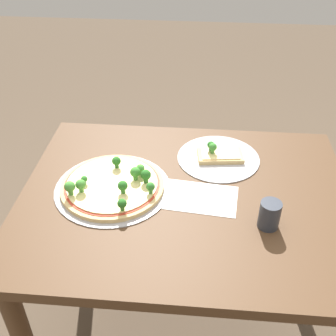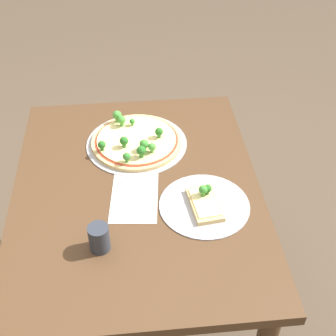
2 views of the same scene
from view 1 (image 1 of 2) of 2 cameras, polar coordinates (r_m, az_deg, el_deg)
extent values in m
plane|color=brown|center=(1.84, 1.81, -20.48)|extent=(8.00, 8.00, 0.00)
cube|color=#4C331E|center=(1.33, 2.35, -4.27)|extent=(1.03, 0.81, 0.04)
cylinder|color=#4C331E|center=(1.87, 16.93, -6.14)|extent=(0.06, 0.06, 0.66)
cylinder|color=#4C331E|center=(1.88, -11.40, -4.62)|extent=(0.06, 0.06, 0.66)
cylinder|color=#A3A3A8|center=(1.35, -7.51, -2.71)|extent=(0.37, 0.37, 0.00)
cylinder|color=#DBB775|center=(1.34, -7.54, -2.41)|extent=(0.33, 0.33, 0.01)
cylinder|color=#B73823|center=(1.34, -7.57, -2.15)|extent=(0.30, 0.30, 0.00)
cylinder|color=#F4DB8E|center=(1.34, -7.58, -2.05)|extent=(0.29, 0.29, 0.00)
sphere|color=#286B23|center=(1.22, -6.25, -4.79)|extent=(0.03, 0.03, 0.03)
cylinder|color=#37742D|center=(1.23, -6.20, -5.43)|extent=(0.01, 0.01, 0.01)
sphere|color=#286B23|center=(1.31, -3.04, -0.91)|extent=(0.03, 0.03, 0.03)
cylinder|color=#37742D|center=(1.32, -3.01, -1.65)|extent=(0.01, 0.01, 0.01)
sphere|color=#479338|center=(1.30, -11.76, -2.18)|extent=(0.03, 0.03, 0.03)
cylinder|color=#51973E|center=(1.31, -11.66, -2.88)|extent=(0.01, 0.01, 0.01)
sphere|color=#479338|center=(1.30, -13.18, -2.46)|extent=(0.03, 0.03, 0.03)
cylinder|color=#51973E|center=(1.31, -13.05, -3.21)|extent=(0.02, 0.02, 0.02)
sphere|color=#337A2D|center=(1.34, -11.30, -1.52)|extent=(0.02, 0.02, 0.02)
cylinder|color=#3F8136|center=(1.34, -11.24, -1.97)|extent=(0.01, 0.01, 0.01)
sphere|color=#479338|center=(1.35, -3.77, -0.04)|extent=(0.03, 0.03, 0.03)
cylinder|color=#51973E|center=(1.36, -3.74, -0.65)|extent=(0.01, 0.01, 0.01)
sphere|color=#286B23|center=(1.28, -6.16, -2.39)|extent=(0.03, 0.03, 0.03)
cylinder|color=#37742D|center=(1.29, -6.10, -3.08)|extent=(0.01, 0.01, 0.01)
sphere|color=#3D8933|center=(1.33, -4.47, -0.54)|extent=(0.03, 0.03, 0.03)
cylinder|color=#488E3A|center=(1.34, -4.43, -1.27)|extent=(0.01, 0.01, 0.01)
sphere|color=#337A2D|center=(1.27, -2.38, -2.53)|extent=(0.03, 0.03, 0.03)
cylinder|color=#3F8136|center=(1.28, -2.36, -3.14)|extent=(0.01, 0.01, 0.01)
sphere|color=#286B23|center=(1.39, -7.01, 0.95)|extent=(0.03, 0.03, 0.03)
cylinder|color=#37742D|center=(1.40, -6.95, 0.32)|extent=(0.01, 0.01, 0.01)
cylinder|color=#A3A3A8|center=(1.48, 6.84, 1.35)|extent=(0.29, 0.29, 0.00)
cube|color=#DBB775|center=(1.48, 7.07, 1.66)|extent=(0.17, 0.10, 0.02)
cube|color=#F4DB8E|center=(1.47, 7.10, 1.98)|extent=(0.14, 0.09, 0.00)
sphere|color=#3D8933|center=(1.45, 6.09, 2.85)|extent=(0.03, 0.03, 0.03)
cylinder|color=#488E3A|center=(1.46, 6.04, 2.25)|extent=(0.01, 0.01, 0.01)
sphere|color=#286B23|center=(1.47, 5.83, 3.12)|extent=(0.03, 0.03, 0.03)
cylinder|color=#37742D|center=(1.48, 5.79, 2.58)|extent=(0.01, 0.01, 0.01)
cylinder|color=#2D333D|center=(1.22, 13.59, -6.17)|extent=(0.06, 0.06, 0.08)
cube|color=white|center=(1.31, 4.24, -4.00)|extent=(0.25, 0.17, 0.00)
camera|label=2|loc=(1.49, 62.75, 28.07)|focal=50.00mm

